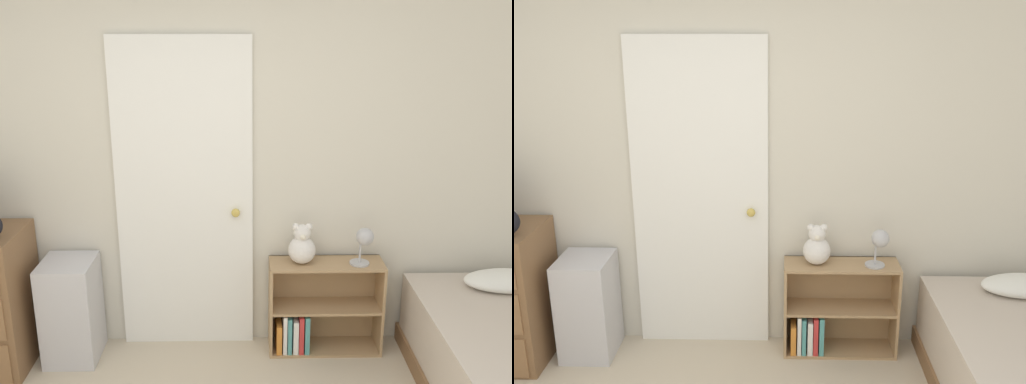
{
  "view_description": "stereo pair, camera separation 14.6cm",
  "coord_description": "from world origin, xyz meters",
  "views": [
    {
      "loc": [
        0.39,
        -1.47,
        2.14
      ],
      "look_at": [
        0.46,
        1.82,
        1.15
      ],
      "focal_mm": 40.0,
      "sensor_mm": 36.0,
      "label": 1
    },
    {
      "loc": [
        0.54,
        -1.47,
        2.14
      ],
      "look_at": [
        0.46,
        1.82,
        1.15
      ],
      "focal_mm": 40.0,
      "sensor_mm": 36.0,
      "label": 2
    }
  ],
  "objects": [
    {
      "name": "storage_bin",
      "position": [
        -0.74,
        1.87,
        0.34
      ],
      "size": [
        0.33,
        0.37,
        0.68
      ],
      "color": "silver",
      "rests_on": "ground_plane"
    },
    {
      "name": "bookshelf",
      "position": [
        0.86,
        1.94,
        0.27
      ],
      "size": [
        0.74,
        0.25,
        0.63
      ],
      "color": "tan",
      "rests_on": "ground_plane"
    },
    {
      "name": "door_closed",
      "position": [
        -0.0,
        2.05,
        1.03
      ],
      "size": [
        0.88,
        0.09,
        2.06
      ],
      "color": "white",
      "rests_on": "ground_plane"
    },
    {
      "name": "desk_lamp",
      "position": [
        1.15,
        1.89,
        0.8
      ],
      "size": [
        0.14,
        0.14,
        0.25
      ],
      "color": "#B2B2B7",
      "rests_on": "bookshelf"
    },
    {
      "name": "wall_back",
      "position": [
        0.0,
        2.1,
        1.27
      ],
      "size": [
        10.0,
        0.06,
        2.55
      ],
      "color": "beige",
      "rests_on": "ground_plane"
    },
    {
      "name": "teddy_bear",
      "position": [
        0.76,
        1.93,
        0.75
      ],
      "size": [
        0.18,
        0.18,
        0.27
      ],
      "color": "silver",
      "rests_on": "bookshelf"
    }
  ]
}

